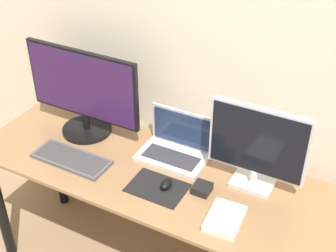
% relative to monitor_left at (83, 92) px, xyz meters
% --- Properties ---
extents(wall_back, '(7.00, 0.05, 2.50)m').
position_rel_monitor_left_xyz_m(wall_back, '(0.52, 0.24, 0.27)').
color(wall_back, beige).
rests_on(wall_back, ground_plane).
extents(desk, '(1.88, 0.61, 0.75)m').
position_rel_monitor_left_xyz_m(desk, '(0.52, -0.13, -0.36)').
color(desk, olive).
rests_on(desk, ground_plane).
extents(monitor_left, '(0.63, 0.26, 0.46)m').
position_rel_monitor_left_xyz_m(monitor_left, '(0.00, 0.00, 0.00)').
color(monitor_left, black).
rests_on(monitor_left, desk).
extents(monitor_right, '(0.43, 0.13, 0.40)m').
position_rel_monitor_left_xyz_m(monitor_right, '(0.91, 0.00, -0.02)').
color(monitor_right, silver).
rests_on(monitor_right, desk).
extents(laptop, '(0.33, 0.21, 0.21)m').
position_rel_monitor_left_xyz_m(laptop, '(0.51, 0.04, -0.18)').
color(laptop, silver).
rests_on(laptop, desk).
extents(keyboard, '(0.39, 0.16, 0.02)m').
position_rel_monitor_left_xyz_m(keyboard, '(0.08, -0.24, -0.22)').
color(keyboard, '#4C4C51').
rests_on(keyboard, desk).
extents(mousepad, '(0.26, 0.18, 0.00)m').
position_rel_monitor_left_xyz_m(mousepad, '(0.55, -0.22, -0.23)').
color(mousepad, black).
rests_on(mousepad, desk).
extents(mouse, '(0.05, 0.08, 0.04)m').
position_rel_monitor_left_xyz_m(mouse, '(0.58, -0.20, -0.21)').
color(mouse, black).
rests_on(mouse, mousepad).
extents(book, '(0.15, 0.19, 0.03)m').
position_rel_monitor_left_xyz_m(book, '(0.89, -0.28, -0.22)').
color(book, silver).
rests_on(book, desk).
extents(power_brick, '(0.08, 0.08, 0.04)m').
position_rel_monitor_left_xyz_m(power_brick, '(0.73, -0.15, -0.22)').
color(power_brick, black).
rests_on(power_brick, desk).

